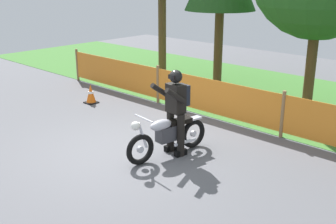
% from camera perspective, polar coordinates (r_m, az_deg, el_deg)
% --- Properties ---
extents(ground, '(24.00, 24.00, 0.02)m').
position_cam_1_polar(ground, '(8.60, -5.00, -5.13)').
color(ground, '#5B5B60').
extents(grass_verge, '(24.00, 5.66, 0.01)m').
position_cam_1_polar(grass_verge, '(12.72, 13.82, 2.29)').
color(grass_verge, '#427A33').
rests_on(grass_verge, ground).
extents(barrier_fence, '(11.38, 0.08, 1.05)m').
position_cam_1_polar(barrier_fence, '(10.28, 6.12, 2.06)').
color(barrier_fence, olive).
rests_on(barrier_fence, ground).
extents(motorcycle_lead, '(0.61, 1.91, 0.91)m').
position_cam_1_polar(motorcycle_lead, '(8.11, -0.06, -3.11)').
color(motorcycle_lead, black).
rests_on(motorcycle_lead, ground).
extents(rider_lead, '(0.61, 0.72, 1.69)m').
position_cam_1_polar(rider_lead, '(8.06, 1.09, 0.62)').
color(rider_lead, black).
rests_on(rider_lead, ground).
extents(traffic_cone, '(0.32, 0.32, 0.53)m').
position_cam_1_polar(traffic_cone, '(11.70, -10.48, 2.44)').
color(traffic_cone, black).
rests_on(traffic_cone, ground).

